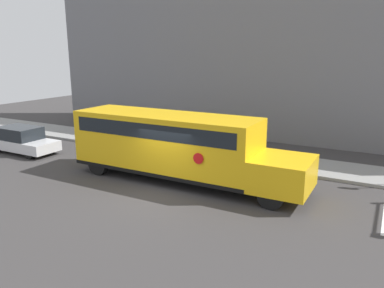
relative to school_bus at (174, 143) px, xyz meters
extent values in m
plane|color=#3A3838|center=(0.29, -1.81, -1.69)|extent=(60.00, 60.00, 0.00)
cube|color=gray|center=(0.29, 4.69, -1.62)|extent=(44.00, 3.00, 0.15)
cube|color=slate|center=(0.29, 11.19, 3.68)|extent=(32.00, 4.00, 10.76)
cube|color=yellow|center=(-0.48, 0.00, 0.01)|extent=(8.52, 2.50, 2.51)
cube|color=yellow|center=(4.87, 0.00, -0.63)|extent=(2.18, 2.50, 1.23)
cube|color=black|center=(-0.48, 0.00, -1.16)|extent=(8.52, 2.54, 0.16)
cube|color=black|center=(-0.48, 0.00, 0.72)|extent=(7.84, 2.53, 0.64)
cylinder|color=red|center=(1.86, -1.29, -0.11)|extent=(0.44, 0.02, 0.44)
cylinder|color=black|center=(4.76, 1.08, -1.19)|extent=(1.00, 0.30, 1.00)
cylinder|color=black|center=(4.76, -1.08, -1.19)|extent=(1.00, 0.30, 1.00)
cylinder|color=black|center=(-3.54, 1.08, -1.19)|extent=(1.00, 0.30, 1.00)
cylinder|color=black|center=(-3.54, -1.08, -1.19)|extent=(1.00, 0.30, 1.00)
cube|color=silver|center=(-10.04, -0.12, -1.19)|extent=(4.26, 1.73, 0.56)
cube|color=#1E2328|center=(-10.29, -0.12, -0.57)|extent=(2.39, 1.59, 0.69)
cylinder|color=black|center=(-8.63, 0.62, -1.37)|extent=(0.64, 0.22, 0.64)
cylinder|color=black|center=(-8.63, -0.87, -1.37)|extent=(0.64, 0.22, 0.64)
cylinder|color=black|center=(-11.44, 0.62, -1.37)|extent=(0.64, 0.22, 0.64)
camera|label=1|loc=(8.37, -13.71, 3.93)|focal=35.00mm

